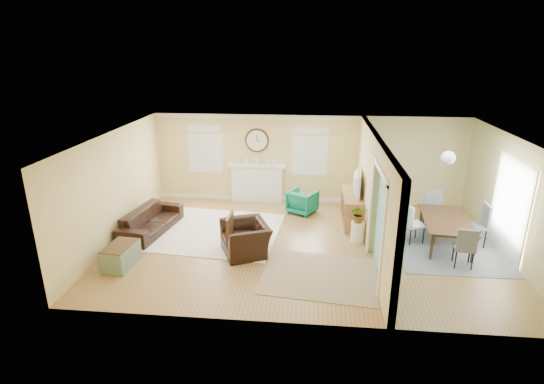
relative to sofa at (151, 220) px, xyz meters
The scene contains 29 objects.
floor 3.91m from the sofa, ahead, with size 9.00×9.00×0.00m, color olive.
wall_back 4.76m from the sofa, 33.75° to the left, with size 9.00×0.02×2.60m, color #D5BC67.
wall_front 5.26m from the sofa, 41.37° to the right, with size 9.00×0.02×2.60m, color #D5BC67.
wall_left 1.25m from the sofa, 146.66° to the right, with size 0.02×6.00×2.60m, color #D5BC67.
wall_right 8.44m from the sofa, ahead, with size 0.02×6.00×2.60m, color #D5BC67.
ceiling 4.52m from the sofa, ahead, with size 9.00×6.00×0.02m, color white.
partition 5.49m from the sofa, ahead, with size 0.17×6.00×2.60m.
fireplace 3.44m from the sofa, 46.11° to the left, with size 1.70×0.30×1.17m.
wall_clock 3.82m from the sofa, 47.09° to the left, with size 0.70×0.07×0.70m.
window_left 3.00m from the sofa, 72.03° to the left, with size 1.05×0.13×1.42m.
window_right 4.87m from the sofa, 32.92° to the left, with size 1.05×0.13×1.42m.
french_doors 8.38m from the sofa, ahead, with size 0.06×1.70×2.20m.
pendant 7.14m from the sofa, ahead, with size 0.30×0.30×0.55m.
rug_cream 1.58m from the sofa, ahead, with size 3.27×2.83×0.02m, color #F1E0CA.
rug_jute 4.60m from the sofa, 23.03° to the right, with size 2.31×1.89×0.01m, color tan.
rug_grey 7.19m from the sofa, ahead, with size 2.37×2.97×0.01m, color slate.
sofa is the anchor object (origin of this frame).
eames_chair 2.72m from the sofa, 19.77° to the right, with size 1.10×0.96×0.72m, color black.
green_chair 4.11m from the sofa, 23.90° to the left, with size 0.70×0.72×0.65m, color #056A56.
trunk 1.79m from the sofa, 89.74° to the right, with size 0.59×0.89×0.49m.
credenza 5.22m from the sofa, 12.11° to the left, with size 0.54×1.58×0.80m.
tv 5.27m from the sofa, 12.16° to the left, with size 1.08×0.14×0.62m, color black.
garden_stool 5.13m from the sofa, ahead, with size 0.33×0.33×0.49m, color white.
potted_plant 5.15m from the sofa, ahead, with size 0.39×0.34×0.43m, color #337F33.
dining_table 7.18m from the sofa, ahead, with size 1.86×1.04×0.66m, color #4F321F.
dining_chair_n 7.20m from the sofa, ahead, with size 0.46×0.46×0.96m.
dining_chair_s 7.32m from the sofa, ahead, with size 0.46×0.46×0.91m.
dining_chair_w 6.45m from the sofa, ahead, with size 0.53×0.53×0.95m.
dining_chair_e 7.85m from the sofa, ahead, with size 0.47×0.47×1.02m.
Camera 1 is at (0.11, -9.08, 4.46)m, focal length 28.00 mm.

